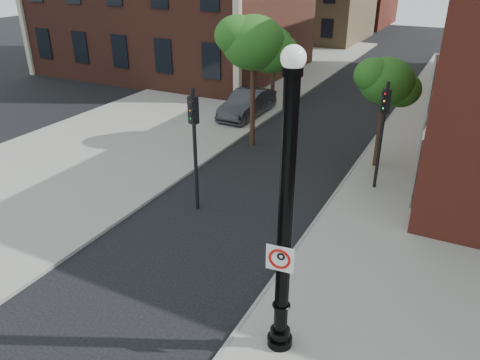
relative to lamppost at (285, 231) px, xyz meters
The scene contains 13 objects.
ground 4.52m from the lamppost, behind, with size 120.00×120.00×0.00m, color black.
sidewalk_right 11.26m from the lamppost, 74.69° to the left, with size 8.00×60.00×0.12m, color gray.
sidewalk_left 22.29m from the lamppost, 123.40° to the left, with size 10.00×50.00×0.12m, color gray.
curb_edge 10.94m from the lamppost, 96.02° to the left, with size 0.10×60.00×0.14m, color gray.
lamppost is the anchor object (origin of this frame).
no_parking_sign 0.62m from the lamppost, 94.94° to the right, with size 0.61×0.11×0.61m.
parked_car 17.77m from the lamppost, 118.79° to the left, with size 1.63×4.66×1.54m, color #2A2A2F.
traffic_signal_left 7.19m from the lamppost, 137.39° to the left, with size 0.34×0.39×4.47m.
traffic_signal_right 9.37m from the lamppost, 89.34° to the left, with size 0.35×0.38×4.32m.
utility_pole 8.44m from the lamppost, 78.70° to the left, with size 0.11×0.11×5.58m, color #999999.
street_tree_a 13.31m from the lamppost, 118.33° to the left, with size 3.37×3.05×6.08m.
street_tree_b 20.58m from the lamppost, 113.91° to the left, with size 2.55×2.30×4.59m.
street_tree_c 11.59m from the lamppost, 91.47° to the left, with size 2.64×2.39×4.76m.
Camera 1 is at (6.08, -8.19, 8.34)m, focal length 35.00 mm.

